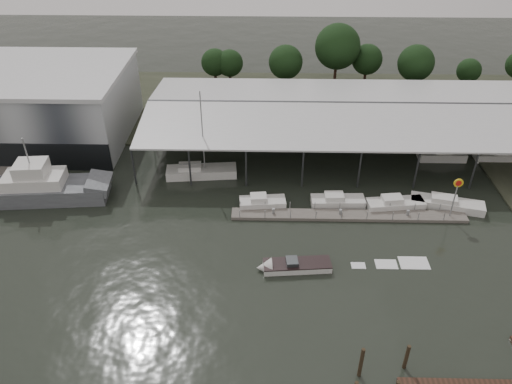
{
  "coord_description": "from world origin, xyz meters",
  "views": [
    {
      "loc": [
        5.03,
        -38.12,
        35.87
      ],
      "look_at": [
        3.89,
        11.34,
        2.5
      ],
      "focal_mm": 35.0,
      "sensor_mm": 36.0,
      "label": 1
    }
  ],
  "objects_px": {
    "grey_trawler": "(45,188)",
    "speedboat_underway": "(291,266)",
    "shell_fuel_sign": "(456,191)",
    "white_sailboat": "(200,172)"
  },
  "relations": [
    {
      "from": "shell_fuel_sign",
      "to": "white_sailboat",
      "type": "relative_size",
      "value": 0.45
    },
    {
      "from": "shell_fuel_sign",
      "to": "speedboat_underway",
      "type": "relative_size",
      "value": 0.3
    },
    {
      "from": "white_sailboat",
      "to": "speedboat_underway",
      "type": "height_order",
      "value": "white_sailboat"
    },
    {
      "from": "shell_fuel_sign",
      "to": "grey_trawler",
      "type": "xyz_separation_m",
      "value": [
        -49.48,
        3.1,
        -2.35
      ]
    },
    {
      "from": "speedboat_underway",
      "to": "shell_fuel_sign",
      "type": "bearing_deg",
      "value": -159.46
    },
    {
      "from": "grey_trawler",
      "to": "speedboat_underway",
      "type": "xyz_separation_m",
      "value": [
        30.27,
        -12.36,
        -1.19
      ]
    },
    {
      "from": "grey_trawler",
      "to": "white_sailboat",
      "type": "bearing_deg",
      "value": 12.0
    },
    {
      "from": "shell_fuel_sign",
      "to": "speedboat_underway",
      "type": "xyz_separation_m",
      "value": [
        -19.21,
        -9.26,
        -3.53
      ]
    },
    {
      "from": "grey_trawler",
      "to": "speedboat_underway",
      "type": "height_order",
      "value": "grey_trawler"
    },
    {
      "from": "shell_fuel_sign",
      "to": "grey_trawler",
      "type": "height_order",
      "value": "grey_trawler"
    }
  ]
}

